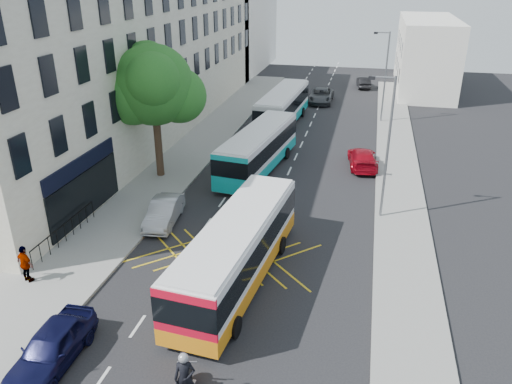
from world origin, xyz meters
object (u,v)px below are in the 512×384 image
Objects in this scene: lamp_near at (387,142)px; bus_mid at (258,149)px; lamp_far at (385,73)px; red_hatchback at (363,158)px; street_tree at (153,86)px; parked_car_silver at (164,212)px; distant_car_dark at (364,82)px; bus_near at (237,250)px; parked_car_blue at (52,347)px; bus_far at (283,107)px; motorbike at (185,380)px; pedestrian_far at (25,264)px; distant_car_grey at (321,96)px.

lamp_near reaches higher than bus_mid.
lamp_far is 1.72× the size of red_hatchback.
street_tree is 8.94m from parked_car_silver.
lamp_near is 2.00× the size of distant_car_dark.
street_tree reaches higher than red_hatchback.
bus_near is 8.42m from parked_car_blue.
street_tree reaches higher than lamp_far.
red_hatchback is (-1.20, 8.02, -3.94)m from lamp_near.
parked_car_silver is at bearing 145.46° from bus_near.
bus_mid is 2.64× the size of parked_car_silver.
bus_far is (-2.45, 25.34, 0.02)m from bus_near.
lamp_far is 28.81m from bus_near.
lamp_near is at bearing 54.42° from motorbike.
bus_far is 2.79× the size of distant_car_dark.
lamp_near is at bearing -90.00° from lamp_far.
red_hatchback is 26.73m from distant_car_dark.
bus_mid is 6.01× the size of pedestrian_far.
parked_car_blue is 0.82× the size of distant_car_grey.
bus_near is at bearing -102.67° from lamp_far.
lamp_far is 15.39m from distant_car_dark.
distant_car_grey is at bearing 69.98° from street_tree.
distant_car_grey is at bearing 55.93° from distant_car_dark.
motorbike reaches higher than parked_car_blue.
pedestrian_far is at bearing -160.05° from bus_near.
lamp_near is 16.81m from motorbike.
bus_near reaches higher than distant_car_dark.
bus_far is at bearing 98.85° from bus_mid.
bus_near is at bearing -146.61° from pedestrian_far.
lamp_near is 9.02m from red_hatchback.
street_tree is 1.10× the size of lamp_far.
distant_car_grey is (5.62, 29.71, 0.05)m from parked_car_silver.
lamp_far is 0.72× the size of bus_far.
bus_far is 9.38m from distant_car_grey.
pedestrian_far is at bearing 138.83° from motorbike.
parked_car_blue reaches higher than distant_car_grey.
pedestrian_far is (-4.04, 4.19, 0.33)m from parked_car_blue.
lamp_near is 10.58m from bus_near.
bus_near is 2.70× the size of parked_car_silver.
red_hatchback is at bearing 77.75° from bus_near.
distant_car_dark is at bearing 71.54° from motorbike.
motorbike is 41.59m from distant_car_grey.
pedestrian_far is (-14.31, -18.38, 0.38)m from red_hatchback.
distant_car_grey is at bearing 91.05° from bus_mid.
bus_near is 2.61× the size of parked_car_blue.
motorbike is 0.51× the size of red_hatchback.
red_hatchback is at bearing 98.52° from lamp_near.
parked_car_silver is 2.28× the size of pedestrian_far.
parked_car_blue is at bearing 58.11° from red_hatchback.
motorbike reaches higher than parked_car_silver.
distant_car_dark is (12.73, 31.78, -5.63)m from street_tree.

